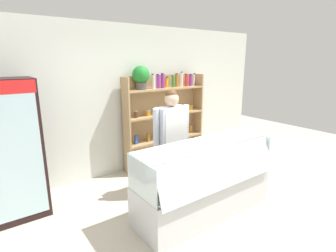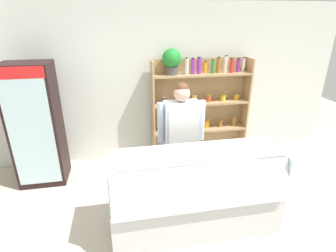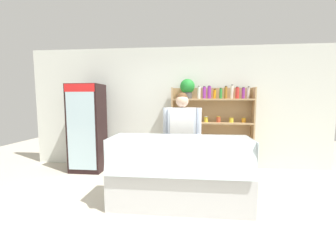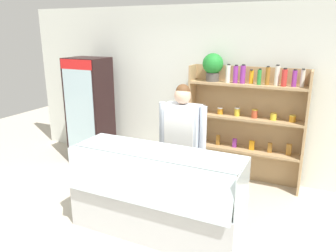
{
  "view_description": "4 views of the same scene",
  "coord_description": "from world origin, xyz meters",
  "px_view_note": "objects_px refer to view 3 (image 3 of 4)",
  "views": [
    {
      "loc": [
        -2.15,
        -2.22,
        2.09
      ],
      "look_at": [
        -0.01,
        0.71,
        1.16
      ],
      "focal_mm": 28.0,
      "sensor_mm": 36.0,
      "label": 1
    },
    {
      "loc": [
        -0.62,
        -2.35,
        2.42
      ],
      "look_at": [
        -0.06,
        0.59,
        1.19
      ],
      "focal_mm": 28.0,
      "sensor_mm": 36.0,
      "label": 2
    },
    {
      "loc": [
        0.35,
        -2.99,
        1.51
      ],
      "look_at": [
        -0.04,
        0.7,
        1.1
      ],
      "focal_mm": 24.0,
      "sensor_mm": 36.0,
      "label": 3
    },
    {
      "loc": [
        1.77,
        -2.9,
        2.31
      ],
      "look_at": [
        -0.01,
        0.86,
        1.09
      ],
      "focal_mm": 35.0,
      "sensor_mm": 36.0,
      "label": 4
    }
  ],
  "objects_px": {
    "shelving_unit": "(208,118)",
    "deli_display_case": "(179,185)",
    "shop_clerk": "(182,131)",
    "drinks_fridge": "(87,128)"
  },
  "relations": [
    {
      "from": "shelving_unit",
      "to": "deli_display_case",
      "type": "relative_size",
      "value": 1.0
    },
    {
      "from": "deli_display_case",
      "to": "shelving_unit",
      "type": "bearing_deg",
      "value": 73.88
    },
    {
      "from": "drinks_fridge",
      "to": "shop_clerk",
      "type": "distance_m",
      "value": 2.18
    },
    {
      "from": "drinks_fridge",
      "to": "shop_clerk",
      "type": "height_order",
      "value": "drinks_fridge"
    },
    {
      "from": "drinks_fridge",
      "to": "deli_display_case",
      "type": "height_order",
      "value": "drinks_fridge"
    },
    {
      "from": "shop_clerk",
      "to": "deli_display_case",
      "type": "bearing_deg",
      "value": -90.3
    },
    {
      "from": "shelving_unit",
      "to": "shop_clerk",
      "type": "xyz_separation_m",
      "value": [
        -0.51,
        -1.05,
        -0.16
      ]
    },
    {
      "from": "shelving_unit",
      "to": "deli_display_case",
      "type": "distance_m",
      "value": 2.04
    },
    {
      "from": "shelving_unit",
      "to": "shop_clerk",
      "type": "height_order",
      "value": "shelving_unit"
    },
    {
      "from": "drinks_fridge",
      "to": "shop_clerk",
      "type": "xyz_separation_m",
      "value": [
        2.06,
        -0.7,
        0.05
      ]
    }
  ]
}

